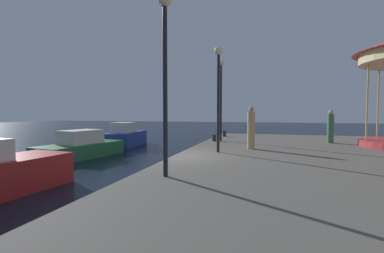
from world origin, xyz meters
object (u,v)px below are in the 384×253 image
(lamp_post_near_edge, at_px, (165,53))
(motorboat_green, at_px, (81,147))
(motorboat_blue, at_px, (125,137))
(bollard_center, at_px, (214,138))
(lamp_post_mid_promenade, at_px, (218,80))
(bollard_north, at_px, (224,134))
(person_mid_promenade, at_px, (331,127))
(person_near_carousel, at_px, (251,129))
(lamp_post_far_end, at_px, (221,86))

(lamp_post_near_edge, bearing_deg, motorboat_green, 140.64)
(motorboat_blue, bearing_deg, bollard_center, -18.91)
(lamp_post_mid_promenade, xyz_separation_m, bollard_north, (-0.87, 7.50, -2.79))
(bollard_north, bearing_deg, motorboat_green, -139.24)
(person_mid_promenade, bearing_deg, motorboat_green, -164.71)
(motorboat_green, relative_size, person_near_carousel, 2.60)
(lamp_post_near_edge, xyz_separation_m, bollard_center, (-0.38, 8.77, -2.96))
(motorboat_blue, bearing_deg, lamp_post_mid_promenade, -39.30)
(motorboat_green, height_order, bollard_center, motorboat_green)
(lamp_post_far_end, distance_m, bollard_center, 3.03)
(person_near_carousel, bearing_deg, bollard_center, 128.77)
(motorboat_green, xyz_separation_m, lamp_post_far_end, (7.25, 3.11, 3.44))
(motorboat_green, distance_m, lamp_post_near_edge, 10.05)
(person_near_carousel, bearing_deg, lamp_post_far_end, 121.55)
(lamp_post_far_end, distance_m, person_near_carousel, 4.30)
(lamp_post_far_end, relative_size, person_mid_promenade, 2.61)
(lamp_post_near_edge, bearing_deg, bollard_center, 92.47)
(lamp_post_near_edge, relative_size, bollard_north, 11.71)
(motorboat_green, bearing_deg, motorboat_blue, 93.00)
(lamp_post_near_edge, bearing_deg, person_mid_promenade, 58.41)
(motorboat_green, relative_size, lamp_post_mid_promenade, 1.16)
(lamp_post_near_edge, bearing_deg, bollard_north, 91.37)
(motorboat_green, xyz_separation_m, lamp_post_near_edge, (7.31, -6.00, 3.41))
(motorboat_blue, xyz_separation_m, person_mid_promenade, (13.50, -1.63, 0.98))
(bollard_north, bearing_deg, bollard_center, -91.59)
(motorboat_green, bearing_deg, lamp_post_mid_promenade, -10.37)
(lamp_post_mid_promenade, height_order, bollard_center, lamp_post_mid_promenade)
(person_near_carousel, bearing_deg, person_mid_promenade, 41.65)
(motorboat_green, bearing_deg, person_near_carousel, 0.00)
(lamp_post_far_end, height_order, person_mid_promenade, lamp_post_far_end)
(bollard_north, distance_m, bollard_center, 3.28)
(lamp_post_near_edge, xyz_separation_m, bollard_north, (-0.29, 12.05, -2.96))
(lamp_post_mid_promenade, bearing_deg, motorboat_blue, 140.70)
(lamp_post_far_end, relative_size, bollard_center, 11.86)
(motorboat_green, height_order, lamp_post_far_end, lamp_post_far_end)
(motorboat_blue, height_order, person_mid_promenade, person_mid_promenade)
(lamp_post_mid_promenade, height_order, lamp_post_far_end, lamp_post_far_end)
(motorboat_blue, distance_m, lamp_post_near_edge, 13.96)
(lamp_post_far_end, xyz_separation_m, bollard_north, (-0.23, 2.94, -3.00))
(lamp_post_mid_promenade, bearing_deg, bollard_center, 102.84)
(lamp_post_mid_promenade, bearing_deg, person_mid_promenade, 43.51)
(lamp_post_mid_promenade, distance_m, bollard_north, 8.05)
(person_mid_promenade, bearing_deg, person_near_carousel, -138.35)
(motorboat_green, xyz_separation_m, person_near_carousel, (9.16, 0.00, 1.16))
(bollard_north, bearing_deg, person_mid_promenade, -21.48)
(bollard_center, bearing_deg, lamp_post_far_end, 46.36)
(motorboat_blue, xyz_separation_m, bollard_north, (7.30, 0.81, 0.33))
(person_mid_promenade, bearing_deg, lamp_post_mid_promenade, -136.49)
(lamp_post_mid_promenade, bearing_deg, person_near_carousel, 48.78)
(lamp_post_far_end, height_order, bollard_north, lamp_post_far_end)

